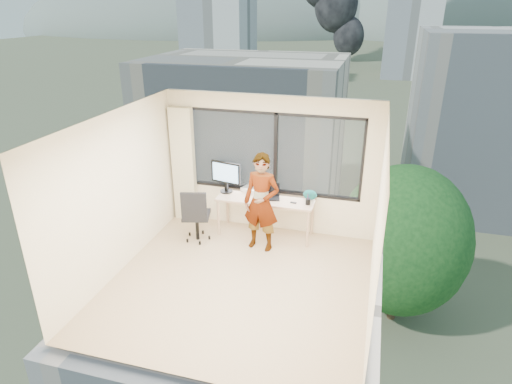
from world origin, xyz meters
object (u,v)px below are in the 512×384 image
(person, at_px, (261,203))
(handbag, at_px, (310,195))
(game_console, at_px, (251,189))
(laptop, at_px, (270,193))
(chair, at_px, (196,214))
(monitor, at_px, (226,177))
(desk, at_px, (265,216))

(person, distance_m, handbag, 0.99)
(person, bearing_deg, game_console, 126.43)
(laptop, height_order, handbag, laptop)
(game_console, bearing_deg, handbag, 15.99)
(chair, distance_m, game_console, 1.16)
(person, height_order, game_console, person)
(monitor, relative_size, handbag, 2.45)
(desk, height_order, laptop, laptop)
(monitor, distance_m, handbag, 1.62)
(monitor, bearing_deg, desk, 5.04)
(desk, distance_m, handbag, 0.94)
(desk, bearing_deg, handbag, 11.29)
(person, relative_size, handbag, 7.08)
(desk, relative_size, person, 1.02)
(game_console, xyz_separation_m, handbag, (1.16, -0.10, 0.06))
(person, bearing_deg, handbag, 48.63)
(handbag, bearing_deg, chair, 178.02)
(handbag, bearing_deg, desk, 169.89)
(desk, xyz_separation_m, game_console, (-0.36, 0.26, 0.41))
(desk, xyz_separation_m, monitor, (-0.80, 0.09, 0.68))
(laptop, bearing_deg, desk, 173.87)
(person, bearing_deg, laptop, 94.14)
(chair, bearing_deg, person, -12.28)
(desk, height_order, chair, chair)
(chair, xyz_separation_m, handbag, (1.97, 0.69, 0.32))
(handbag, bearing_deg, laptop, 170.24)
(desk, relative_size, handbag, 7.18)
(chair, height_order, handbag, chair)
(desk, distance_m, laptop, 0.50)
(chair, distance_m, monitor, 0.90)
(laptop, bearing_deg, person, -107.59)
(monitor, distance_m, laptop, 0.90)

